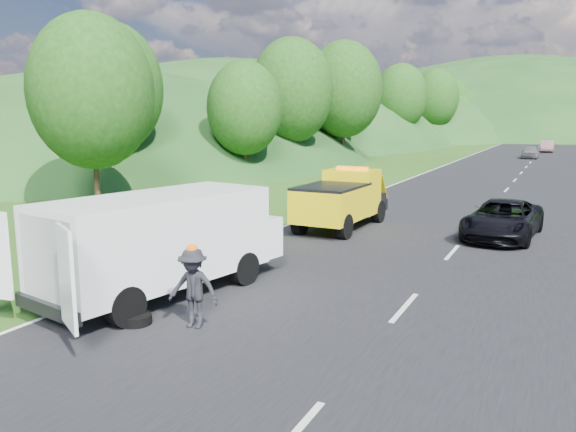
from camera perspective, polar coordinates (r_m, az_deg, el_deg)
The scene contains 14 objects.
ground at distance 16.09m, azimuth 3.14°, elevation -5.68°, with size 320.00×320.00×0.00m, color #38661E.
road_surface at distance 54.52m, azimuth 23.04°, elevation 4.59°, with size 14.00×200.00×0.02m, color black.
tree_line_left at distance 78.49m, azimuth 7.66°, elevation 6.66°, with size 14.00×140.00×14.00m, color #2E611C, non-canonical shape.
hills_backdrop at distance 149.02m, azimuth 26.66°, elevation 7.20°, with size 201.00×288.60×44.00m, color #2D5B23, non-canonical shape.
tow_truck at distance 22.26m, azimuth 5.52°, elevation 1.71°, with size 2.23×5.59×2.38m.
white_van at distance 14.02m, azimuth -12.49°, elevation -2.26°, with size 4.27×7.49×2.51m.
woman at distance 19.07m, azimuth -2.92°, elevation -3.19°, with size 0.65×0.47×1.78m, color white.
child at distance 17.89m, azimuth -4.41°, elevation -4.09°, with size 0.47×0.37×0.96m, color tan.
worker at distance 12.11m, azimuth -9.49°, elevation -11.13°, with size 1.09×0.63×1.68m, color black.
suitcase at distance 19.56m, azimuth -8.84°, elevation -2.09°, with size 0.36×0.20×0.58m, color #616049.
spare_tire at distance 12.53m, azimuth -15.14°, elevation -10.61°, with size 0.66×0.66×0.20m, color black.
passing_suv at distance 21.90m, azimuth 20.87°, elevation -2.12°, with size 2.28×4.94×1.37m, color black.
dist_car_a at distance 66.78m, azimuth 23.36°, elevation 5.39°, with size 1.63×4.05×1.38m, color #56555B.
dist_car_b at distance 79.88m, azimuth 24.80°, elevation 5.90°, with size 1.56×4.47×1.47m, color #734D52.
Camera 1 is at (6.06, -14.26, 4.32)m, focal length 35.00 mm.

